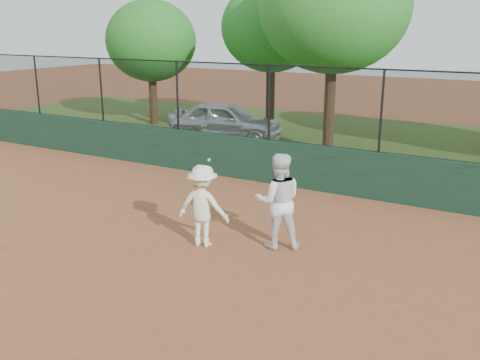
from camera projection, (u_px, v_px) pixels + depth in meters
The scene contains 10 objects.
ground at pixel (140, 268), 9.51m from camera, with size 80.00×80.00×0.00m, color brown.
back_wall at pixel (285, 163), 14.34m from camera, with size 26.00×0.20×1.20m, color #183623.
grass_strip at pixel (355, 144), 19.51m from camera, with size 36.00×12.00×0.01m, color #34531A.
parked_car at pixel (225, 121), 20.01m from camera, with size 1.72×4.28×1.46m, color silver.
player_second at pixel (278, 201), 10.19m from camera, with size 0.91×0.71×1.87m, color white.
player_main at pixel (203, 206), 10.30m from camera, with size 1.13×0.76×1.87m.
fence_assembly at pixel (285, 103), 13.91m from camera, with size 26.00×0.06×2.00m.
tree_0 at pixel (151, 41), 22.65m from camera, with size 3.96×3.60×5.27m.
tree_1 at pixel (271, 28), 21.18m from camera, with size 4.10×3.72×5.88m.
tree_2 at pixel (334, 7), 17.13m from camera, with size 4.95×4.50×6.89m.
Camera 1 is at (5.90, -6.65, 4.14)m, focal length 40.00 mm.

